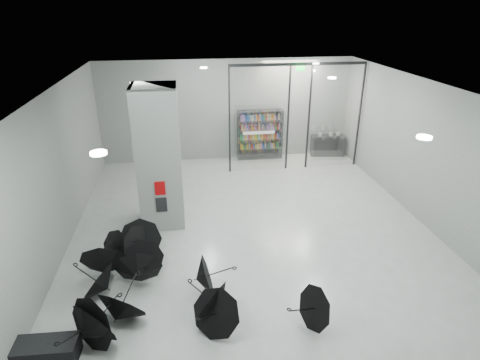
{
  "coord_description": "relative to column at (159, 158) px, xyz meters",
  "views": [
    {
      "loc": [
        -1.79,
        -8.58,
        5.92
      ],
      "look_at": [
        -0.3,
        1.5,
        1.4
      ],
      "focal_mm": 29.9,
      "sensor_mm": 36.0,
      "label": 1
    }
  ],
  "objects": [
    {
      "name": "room",
      "position": [
        2.5,
        -2.0,
        0.84
      ],
      "size": [
        14.0,
        14.02,
        4.01
      ],
      "color": "gray",
      "rests_on": "ground"
    },
    {
      "name": "column",
      "position": [
        0.0,
        0.0,
        0.0
      ],
      "size": [
        1.2,
        1.2,
        4.0
      ],
      "primitive_type": "cube",
      "color": "slate",
      "rests_on": "ground"
    },
    {
      "name": "fire_cabinet",
      "position": [
        0.0,
        -0.62,
        -0.65
      ],
      "size": [
        0.28,
        0.04,
        0.38
      ],
      "primitive_type": "cube",
      "color": "#A50A07",
      "rests_on": "column"
    },
    {
      "name": "info_panel",
      "position": [
        0.0,
        -0.62,
        -1.15
      ],
      "size": [
        0.3,
        0.03,
        0.42
      ],
      "primitive_type": "cube",
      "color": "black",
      "rests_on": "column"
    },
    {
      "name": "exit_sign",
      "position": [
        4.9,
        3.3,
        1.82
      ],
      "size": [
        0.3,
        0.06,
        0.15
      ],
      "primitive_type": "cube",
      "color": "#0CE533",
      "rests_on": "room"
    },
    {
      "name": "glass_partition",
      "position": [
        4.89,
        3.5,
        0.18
      ],
      "size": [
        5.06,
        0.08,
        4.0
      ],
      "color": "silver",
      "rests_on": "ground"
    },
    {
      "name": "bench",
      "position": [
        -2.0,
        -4.81,
        -1.81
      ],
      "size": [
        1.22,
        0.57,
        0.38
      ],
      "primitive_type": "cube",
      "rotation": [
        0.0,
        0.0,
        -0.05
      ],
      "color": "black",
      "rests_on": "ground"
    },
    {
      "name": "bookshelf",
      "position": [
        3.8,
        4.75,
        -0.99
      ],
      "size": [
        1.85,
        0.39,
        2.03
      ],
      "primitive_type": null,
      "rotation": [
        0.0,
        0.0,
        -0.01
      ],
      "color": "black",
      "rests_on": "ground"
    },
    {
      "name": "shop_counter",
      "position": [
        6.71,
        4.74,
        -1.58
      ],
      "size": [
        1.47,
        0.75,
        0.84
      ],
      "primitive_type": "cube",
      "rotation": [
        0.0,
        0.0,
        -0.14
      ],
      "color": "black",
      "rests_on": "ground"
    },
    {
      "name": "umbrella_cluster",
      "position": [
        -0.27,
        -3.43,
        -1.68
      ],
      "size": [
        5.6,
        4.37,
        1.34
      ],
      "color": "black",
      "rests_on": "ground"
    }
  ]
}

